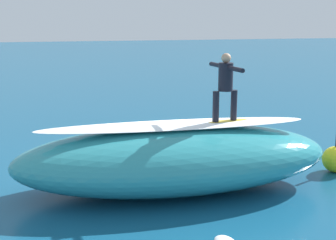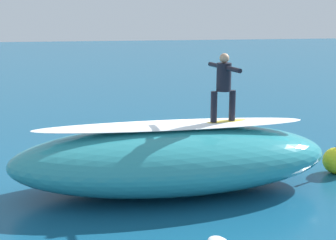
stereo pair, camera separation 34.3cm
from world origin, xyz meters
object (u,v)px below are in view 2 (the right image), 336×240
object	(u,v)px
surfboard_riding	(223,123)
buoy_marker	(336,160)
surfboard_paddling	(127,144)
surfer_riding	(224,82)
surfer_paddling	(127,140)

from	to	relation	value
surfboard_riding	buoy_marker	xyz separation A→B (m)	(-3.35, -0.39, -1.28)
surfboard_riding	surfboard_paddling	world-z (taller)	surfboard_riding
surfer_riding	surfer_paddling	bearing A→B (deg)	-73.95
surfboard_paddling	surfer_riding	bearing A→B (deg)	-142.45
surfer_paddling	buoy_marker	xyz separation A→B (m)	(-5.32, 3.64, 0.15)
surfer_paddling	buoy_marker	distance (m)	6.45
surfboard_riding	buoy_marker	world-z (taller)	surfboard_riding
surfer_riding	buoy_marker	world-z (taller)	surfer_riding
surfer_paddling	surfer_riding	bearing A→B (deg)	-141.52
surfer_riding	buoy_marker	size ratio (longest dim) A/B	1.35
surfboard_riding	surfer_riding	xyz separation A→B (m)	(0.00, -0.00, 1.00)
surfboard_riding	surfboard_paddling	distance (m)	4.85
surfer_paddling	surfboard_riding	bearing A→B (deg)	-141.52
surfboard_riding	surfer_paddling	size ratio (longest dim) A/B	1.19
surfboard_paddling	buoy_marker	xyz separation A→B (m)	(-5.29, 3.75, 0.32)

